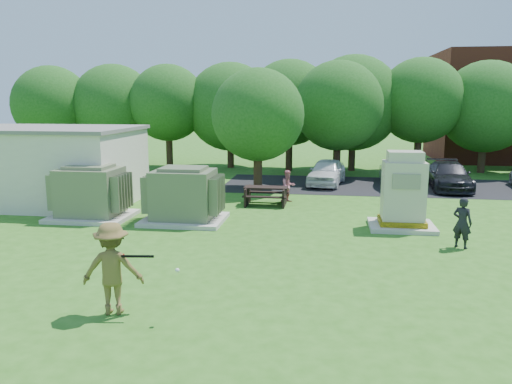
% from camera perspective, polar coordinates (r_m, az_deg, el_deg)
% --- Properties ---
extents(ground, '(120.00, 120.00, 0.00)m').
position_cam_1_polar(ground, '(14.19, -2.36, -8.12)').
color(ground, '#2D6619').
rests_on(ground, ground).
extents(service_building, '(10.00, 5.00, 3.20)m').
position_cam_1_polar(service_building, '(24.49, -25.30, 2.65)').
color(service_building, beige).
rests_on(service_building, ground).
extents(service_building_roof, '(10.20, 5.20, 0.15)m').
position_cam_1_polar(service_building_roof, '(24.34, -25.61, 6.56)').
color(service_building_roof, slate).
rests_on(service_building_roof, service_building).
extents(parking_strip, '(20.00, 6.00, 0.01)m').
position_cam_1_polar(parking_strip, '(27.46, 17.59, 0.56)').
color(parking_strip, '#232326').
rests_on(parking_strip, ground).
extents(transformer_left, '(3.00, 2.40, 2.07)m').
position_cam_1_polar(transformer_left, '(20.19, -18.36, -0.17)').
color(transformer_left, beige).
rests_on(transformer_left, ground).
extents(transformer_right, '(3.00, 2.40, 2.07)m').
position_cam_1_polar(transformer_right, '(18.83, -8.24, -0.48)').
color(transformer_right, beige).
rests_on(transformer_right, ground).
extents(generator_cabinet, '(2.27, 1.85, 2.76)m').
position_cam_1_polar(generator_cabinet, '(18.38, 16.46, -0.33)').
color(generator_cabinet, beige).
rests_on(generator_cabinet, ground).
extents(picnic_table, '(1.88, 1.41, 0.80)m').
position_cam_1_polar(picnic_table, '(21.67, 1.15, -0.18)').
color(picnic_table, black).
rests_on(picnic_table, ground).
extents(batter, '(1.41, 0.97, 2.01)m').
position_cam_1_polar(batter, '(11.16, -16.09, -8.38)').
color(batter, brown).
rests_on(batter, ground).
extents(person_by_generator, '(0.70, 0.64, 1.60)m').
position_cam_1_polar(person_by_generator, '(16.63, 22.51, -3.27)').
color(person_by_generator, black).
rests_on(person_by_generator, ground).
extents(person_at_picnic, '(0.88, 0.85, 1.43)m').
position_cam_1_polar(person_at_picnic, '(22.28, 3.69, 0.66)').
color(person_at_picnic, '#C36775').
rests_on(person_at_picnic, ground).
extents(car_white, '(2.30, 4.31, 1.40)m').
position_cam_1_polar(car_white, '(27.04, 8.08, 2.29)').
color(car_white, white).
rests_on(car_white, ground).
extents(car_silver_a, '(1.55, 4.28, 1.40)m').
position_cam_1_polar(car_silver_a, '(27.45, 15.87, 2.13)').
color(car_silver_a, '#B1B1B6').
rests_on(car_silver_a, ground).
extents(car_dark, '(2.11, 4.77, 1.36)m').
position_cam_1_polar(car_dark, '(27.37, 21.15, 1.74)').
color(car_dark, black).
rests_on(car_dark, ground).
extents(batting_equipment, '(1.48, 0.27, 0.28)m').
position_cam_1_polar(batting_equipment, '(10.77, -13.36, -7.39)').
color(batting_equipment, black).
rests_on(batting_equipment, ground).
extents(tree_row, '(41.30, 13.30, 7.30)m').
position_cam_1_polar(tree_row, '(31.72, 7.03, 9.80)').
color(tree_row, '#47301E').
rests_on(tree_row, ground).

